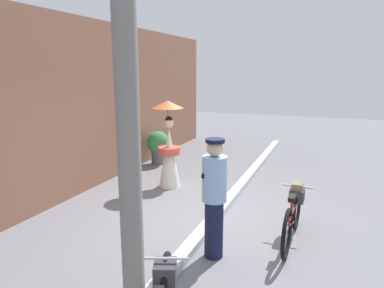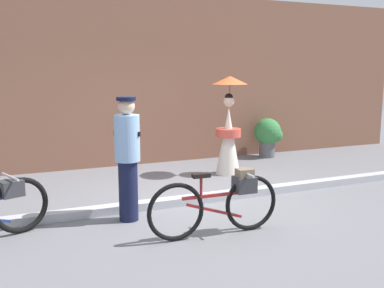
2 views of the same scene
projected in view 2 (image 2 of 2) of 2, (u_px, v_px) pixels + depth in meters
The scene contains 7 objects.
ground_plane at pixel (192, 203), 6.79m from camera, with size 30.00×30.00×0.00m, color slate.
building_wall at pixel (133, 80), 9.45m from camera, with size 14.00×0.40×3.64m, color brown.
sidewalk_curb at pixel (192, 199), 6.78m from camera, with size 14.00×0.20×0.12m, color #B2B2B7.
bicycle_far_side at pixel (221, 201), 5.44m from camera, with size 1.74×0.48×0.81m.
person_officer at pixel (127, 156), 5.89m from camera, with size 0.34×0.34×1.69m.
person_with_parasol at pixel (229, 128), 8.58m from camera, with size 0.69×0.69×1.92m.
potted_plant_by_door at pixel (268, 135), 10.29m from camera, with size 0.64×0.62×0.92m.
Camera 2 is at (-2.57, -6.02, 2.04)m, focal length 41.09 mm.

